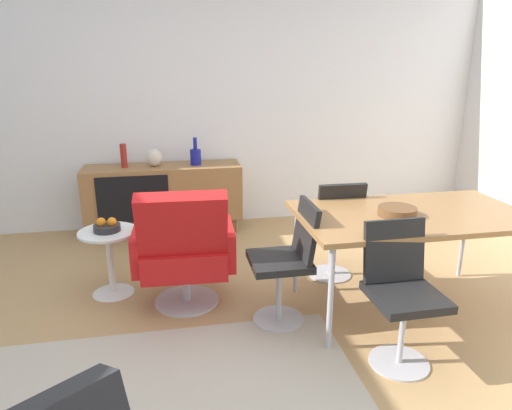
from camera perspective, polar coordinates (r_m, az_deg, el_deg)
The scene contains 14 objects.
ground_plane at distance 3.03m, azimuth -2.50°, elevation -17.94°, with size 8.32×8.32×0.00m, color tan.
wall_back at distance 5.07m, azimuth -7.18°, elevation 13.26°, with size 6.80×0.12×2.80m, color white.
sideboard at distance 4.93m, azimuth -11.34°, elevation 1.57°, with size 1.60×0.45×0.72m.
vase_cobalt at distance 4.85m, azimuth -7.48°, elevation 6.04°, with size 0.11×0.11×0.28m.
vase_sculptural_dark at distance 4.86m, azimuth -16.04°, elevation 5.87°, with size 0.06×0.06×0.24m.
vase_ceramic_small at distance 4.84m, azimuth -12.48°, elevation 5.73°, with size 0.16×0.16×0.18m.
dining_table at distance 3.41m, azimuth 18.68°, elevation -1.56°, with size 1.60×0.90×0.74m.
wooden_bowl_on_table at distance 3.29m, azimuth 17.06°, elevation -0.75°, with size 0.26×0.26×0.06m, color brown.
dining_chair_back_left at distance 3.82m, azimuth 9.69°, elevation -2.51°, with size 0.41×0.43×0.86m.
dining_chair_front_left at distance 2.89m, azimuth 17.47°, elevation -9.86°, with size 0.41×0.43×0.86m.
dining_chair_near_window at distance 3.17m, azimuth 4.00°, elevation -6.54°, with size 0.42×0.40×0.86m.
lounge_chair_red at distance 3.37m, azimuth -8.89°, elevation -5.27°, with size 0.74×0.68×0.95m.
side_table_round at distance 3.75m, azimuth -17.61°, elevation -5.91°, with size 0.44×0.44×0.52m.
fruit_bowl at distance 3.67m, azimuth -17.94°, elevation -2.52°, with size 0.20×0.20×0.11m.
Camera 1 is at (-0.34, -2.45, 1.75)m, focal length 32.37 mm.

